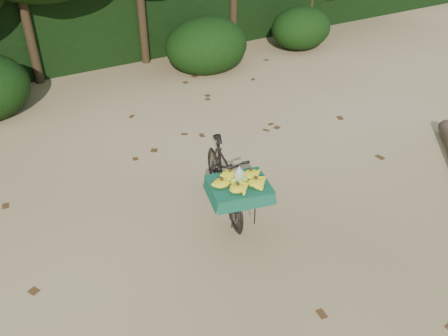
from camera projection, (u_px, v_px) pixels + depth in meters
ground at (258, 189)px, 6.52m from camera, size 80.00×80.00×0.00m
vendor_bicycle at (224, 178)px, 5.91m from camera, size 0.91×1.72×0.93m
hedge_backdrop at (105, 14)px, 10.60m from camera, size 26.00×1.80×1.80m
bush_clumps at (163, 56)px, 9.61m from camera, size 8.80×1.70×0.90m
leaf_litter at (234, 166)px, 6.99m from camera, size 7.00×7.30×0.01m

